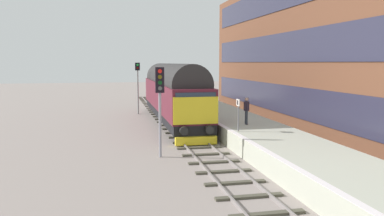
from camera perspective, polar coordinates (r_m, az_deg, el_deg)
ground_plane at (r=23.37m, az=-0.23°, el=-4.86°), size 140.00×140.00×0.00m
track_main at (r=23.36m, az=-0.23°, el=-4.72°), size 2.50×60.00×0.15m
station_platform at (r=24.25m, az=8.14°, el=-3.29°), size 4.00×44.00×1.01m
station_building at (r=31.20m, az=16.56°, el=8.29°), size 5.12×30.53×11.34m
diesel_locomotive at (r=29.90m, az=-2.98°, el=2.51°), size 2.74×17.54×4.68m
signal_post_near at (r=18.78m, az=-4.88°, el=1.38°), size 0.44×0.22×4.54m
signal_post_mid at (r=35.22m, az=-8.22°, el=3.86°), size 0.44×0.22×4.75m
platform_number_sign at (r=20.70m, az=7.02°, el=-0.29°), size 0.10×0.44×1.77m
waiting_passenger at (r=23.15m, az=8.24°, el=-0.04°), size 0.38×0.51×1.64m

